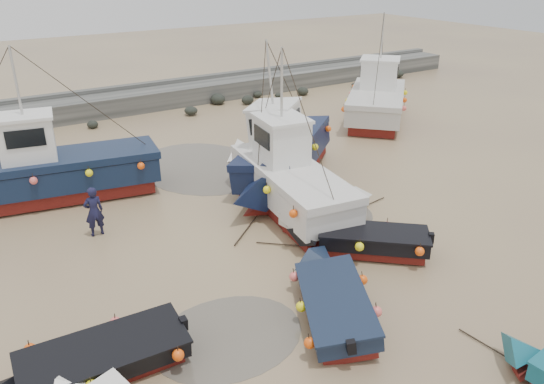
{
  "coord_description": "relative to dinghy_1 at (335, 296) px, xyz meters",
  "views": [
    {
      "loc": [
        -8.15,
        -11.25,
        9.3
      ],
      "look_at": [
        1.32,
        3.58,
        1.4
      ],
      "focal_mm": 35.0,
      "sensor_mm": 36.0,
      "label": 1
    }
  ],
  "objects": [
    {
      "name": "cabin_boat_0",
      "position": [
        -5.21,
        12.32,
        0.77
      ],
      "size": [
        11.0,
        4.36,
        6.22
      ],
      "rotation": [
        0.0,
        0.0,
        1.39
      ],
      "color": "maroon",
      "rests_on": "ground"
    },
    {
      "name": "dinghy_5",
      "position": [
        3.24,
        4.42,
        0.02
      ],
      "size": [
        5.37,
        2.11,
        1.43
      ],
      "rotation": [
        0.0,
        0.0,
        -1.42
      ],
      "color": "maroon",
      "rests_on": "ground"
    },
    {
      "name": "dinghy_6",
      "position": [
        2.87,
        2.11,
        0.0
      ],
      "size": [
        4.93,
        4.51,
        1.43
      ],
      "rotation": [
        0.0,
        0.0,
        0.84
      ],
      "color": "maroon",
      "rests_on": "ground"
    },
    {
      "name": "cabin_boat_1",
      "position": [
        2.68,
        6.59,
        0.8
      ],
      "size": [
        3.59,
        10.11,
        6.22
      ],
      "rotation": [
        0.0,
        0.0,
        -0.14
      ],
      "color": "maroon",
      "rests_on": "ground"
    },
    {
      "name": "dinghy_1",
      "position": [
        0.0,
        0.0,
        0.0
      ],
      "size": [
        3.6,
        5.78,
        1.43
      ],
      "rotation": [
        0.0,
        0.0,
        -0.48
      ],
      "color": "maroon",
      "rests_on": "ground"
    },
    {
      "name": "puddle_b",
      "position": [
        3.78,
        5.03,
        -0.54
      ],
      "size": [
        3.3,
        3.3,
        0.01
      ],
      "primitive_type": "cylinder",
      "color": "#5C554A",
      "rests_on": "ground"
    },
    {
      "name": "dinghy_4",
      "position": [
        -6.55,
        1.14,
        -0.0
      ],
      "size": [
        6.28,
        2.19,
        1.43
      ],
      "rotation": [
        0.0,
        0.0,
        1.52
      ],
      "color": "maroon",
      "rests_on": "ground"
    },
    {
      "name": "puddle_a",
      "position": [
        -3.06,
        0.7,
        -0.54
      ],
      "size": [
        4.16,
        4.16,
        0.01
      ],
      "primitive_type": "cylinder",
      "color": "#5C554A",
      "rests_on": "ground"
    },
    {
      "name": "seawall",
      "position": [
        0.04,
        23.77,
        0.08
      ],
      "size": [
        60.0,
        4.92,
        1.5
      ],
      "color": "slate",
      "rests_on": "ground"
    },
    {
      "name": "cabin_boat_2",
      "position": [
        4.05,
        8.67,
        0.79
      ],
      "size": [
        8.78,
        7.66,
        6.22
      ],
      "rotation": [
        0.0,
        0.0,
        2.27
      ],
      "color": "maroon",
      "rests_on": "ground"
    },
    {
      "name": "cabin_boat_3",
      "position": [
        14.44,
        13.94,
        0.78
      ],
      "size": [
        8.68,
        8.33,
        6.22
      ],
      "rotation": [
        0.0,
        0.0,
        -0.81
      ],
      "color": "maroon",
      "rests_on": "ground"
    },
    {
      "name": "ground",
      "position": [
        -0.01,
        1.78,
        -0.54
      ],
      "size": [
        120.0,
        120.0,
        0.0
      ],
      "primitive_type": "plane",
      "color": "tan",
      "rests_on": "ground"
    },
    {
      "name": "person",
      "position": [
        -4.4,
        8.22,
        -0.54
      ],
      "size": [
        0.69,
        0.45,
        1.88
      ],
      "primitive_type": "imported",
      "rotation": [
        0.0,
        0.0,
        3.14
      ],
      "color": "#161633",
      "rests_on": "ground"
    },
    {
      "name": "puddle_d",
      "position": [
        1.72,
        12.35,
        -0.54
      ],
      "size": [
        5.76,
        5.76,
        0.01
      ],
      "primitive_type": "cylinder",
      "color": "#5C554A",
      "rests_on": "ground"
    }
  ]
}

